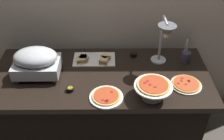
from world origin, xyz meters
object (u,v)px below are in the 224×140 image
at_px(pizza_plate_front, 186,84).
at_px(pizza_plate_center, 106,97).
at_px(sauce_cup_far, 134,54).
at_px(pizza_plate_raised_stand, 153,87).
at_px(chafing_dish, 36,61).
at_px(heat_lamp, 165,34).
at_px(sauce_cup_near, 70,89).
at_px(sandwich_platter, 93,59).
at_px(utensil_holder, 185,57).

xyz_separation_m(pizza_plate_front, pizza_plate_center, (-0.66, -0.14, -0.00)).
bearing_deg(sauce_cup_far, pizza_plate_raised_stand, -79.85).
xyz_separation_m(chafing_dish, sauce_cup_far, (0.84, 0.28, -0.12)).
bearing_deg(heat_lamp, sauce_cup_near, -159.83).
bearing_deg(sauce_cup_near, chafing_dish, 144.76).
bearing_deg(sandwich_platter, pizza_plate_front, -24.13).
distance_m(chafing_dish, pizza_plate_center, 0.67).
distance_m(pizza_plate_center, sandwich_platter, 0.51).
relative_size(pizza_plate_front, sauce_cup_far, 3.91).
relative_size(pizza_plate_front, sauce_cup_near, 4.40).
distance_m(heat_lamp, utensil_holder, 0.40).
xyz_separation_m(pizza_plate_front, sauce_cup_near, (-0.95, -0.06, 0.01)).
bearing_deg(sandwich_platter, sauce_cup_far, 12.04).
xyz_separation_m(heat_lamp, sauce_cup_near, (-0.77, -0.28, -0.34)).
bearing_deg(chafing_dish, pizza_plate_front, -6.94).
distance_m(heat_lamp, sandwich_platter, 0.71).
bearing_deg(pizza_plate_center, utensil_holder, 33.49).
bearing_deg(sandwich_platter, sauce_cup_near, -111.32).
bearing_deg(pizza_plate_front, chafing_dish, 173.06).
relative_size(chafing_dish, pizza_plate_center, 1.44).
bearing_deg(sauce_cup_near, pizza_plate_center, -16.17).
relative_size(heat_lamp, sauce_cup_far, 7.06).
xyz_separation_m(heat_lamp, utensil_holder, (0.24, 0.11, -0.30)).
bearing_deg(utensil_holder, chafing_dish, -172.04).
bearing_deg(heat_lamp, utensil_holder, 24.58).
bearing_deg(chafing_dish, sandwich_platter, 23.67).
distance_m(pizza_plate_front, sauce_cup_far, 0.59).
distance_m(chafing_dish, heat_lamp, 1.09).
height_order(chafing_dish, pizza_plate_center, chafing_dish).
relative_size(pizza_plate_center, pizza_plate_raised_stand, 0.90).
xyz_separation_m(pizza_plate_center, pizza_plate_raised_stand, (0.36, 0.00, 0.10)).
bearing_deg(pizza_plate_center, heat_lamp, 37.36).
distance_m(chafing_dish, pizza_plate_raised_stand, 0.99).
relative_size(chafing_dish, sauce_cup_near, 6.58).
height_order(chafing_dish, sauce_cup_far, chafing_dish).
height_order(pizza_plate_front, utensil_holder, utensil_holder).
bearing_deg(chafing_dish, sauce_cup_far, 18.55).
relative_size(heat_lamp, pizza_plate_center, 1.74).
xyz_separation_m(sauce_cup_far, utensil_holder, (0.47, -0.10, 0.04)).
height_order(heat_lamp, sauce_cup_near, heat_lamp).
relative_size(chafing_dish, pizza_plate_raised_stand, 1.30).
relative_size(chafing_dish, sauce_cup_far, 5.84).
relative_size(pizza_plate_center, sauce_cup_far, 4.06).
relative_size(sauce_cup_near, utensil_holder, 0.26).
xyz_separation_m(heat_lamp, pizza_plate_center, (-0.48, -0.37, -0.34)).
relative_size(heat_lamp, pizza_plate_front, 1.81).
xyz_separation_m(pizza_plate_front, sauce_cup_far, (-0.40, 0.43, 0.01)).
distance_m(sauce_cup_far, utensil_holder, 0.48).
xyz_separation_m(sandwich_platter, sauce_cup_near, (-0.16, -0.41, -0.00)).
relative_size(sandwich_platter, sauce_cup_near, 6.65).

